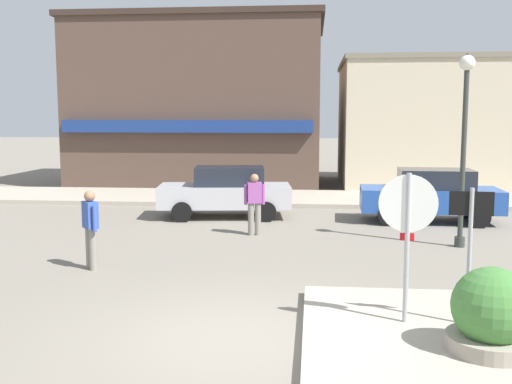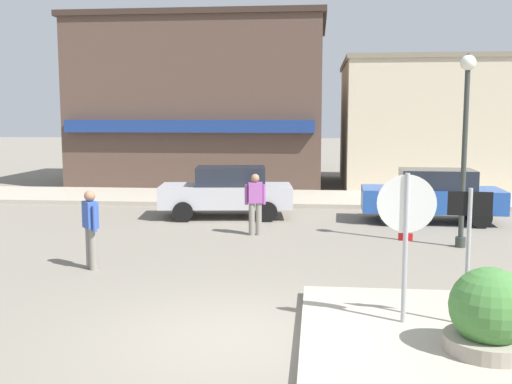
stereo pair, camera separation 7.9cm
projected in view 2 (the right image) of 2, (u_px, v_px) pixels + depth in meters
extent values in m
plane|color=gray|center=(236.00, 338.00, 8.36)|extent=(160.00, 160.00, 0.00)
cube|color=#A89E8C|center=(287.00, 198.00, 22.26)|extent=(80.00, 4.00, 0.15)
cylinder|color=#9E9EA3|center=(405.00, 254.00, 8.47)|extent=(0.07, 0.07, 2.30)
cylinder|color=red|center=(406.00, 203.00, 8.40)|extent=(0.76, 0.09, 0.76)
cylinder|color=white|center=(407.00, 204.00, 8.38)|extent=(0.82, 0.10, 0.82)
cube|color=red|center=(405.00, 237.00, 8.45)|extent=(0.20, 0.03, 0.11)
cylinder|color=#9E9EA3|center=(468.00, 262.00, 8.39)|extent=(0.06, 0.06, 2.10)
cube|color=black|center=(470.00, 204.00, 8.29)|extent=(0.60, 0.08, 0.34)
cube|color=white|center=(470.00, 204.00, 8.30)|extent=(0.54, 0.07, 0.29)
cube|color=black|center=(470.00, 204.00, 8.31)|extent=(0.34, 0.04, 0.08)
cylinder|color=gray|center=(488.00, 349.00, 7.51)|extent=(1.10, 1.10, 0.35)
sphere|color=#427A38|center=(490.00, 307.00, 7.45)|extent=(1.00, 1.00, 1.00)
cylinder|color=#333833|center=(464.00, 159.00, 13.97)|extent=(0.12, 0.12, 4.20)
cylinder|color=#333833|center=(460.00, 242.00, 14.22)|extent=(0.24, 0.24, 0.24)
sphere|color=white|center=(468.00, 63.00, 13.70)|extent=(0.36, 0.36, 0.36)
cone|color=#333833|center=(468.00, 56.00, 13.68)|extent=(0.32, 0.32, 0.18)
cube|color=#B7B7BC|center=(226.00, 196.00, 18.41)|extent=(4.17, 2.15, 0.66)
cube|color=#1E232D|center=(231.00, 176.00, 18.33)|extent=(2.23, 1.63, 0.56)
cylinder|color=black|center=(183.00, 212.00, 17.59)|extent=(0.62, 0.25, 0.60)
cylinder|color=black|center=(189.00, 204.00, 19.28)|extent=(0.62, 0.25, 0.60)
cylinder|color=black|center=(267.00, 212.00, 17.63)|extent=(0.62, 0.25, 0.60)
cylinder|color=black|center=(265.00, 203.00, 19.32)|extent=(0.62, 0.25, 0.60)
cube|color=#234C9E|center=(431.00, 199.00, 17.56)|extent=(4.06, 1.85, 0.66)
cube|color=#1E232D|center=(437.00, 179.00, 17.46)|extent=(2.13, 1.47, 0.56)
cylinder|color=black|center=(390.00, 216.00, 16.94)|extent=(0.61, 0.20, 0.60)
cylinder|color=black|center=(385.00, 207.00, 18.61)|extent=(0.61, 0.20, 0.60)
cylinder|color=black|center=(481.00, 218.00, 16.60)|extent=(0.61, 0.20, 0.60)
cylinder|color=black|center=(468.00, 208.00, 18.27)|extent=(0.61, 0.20, 0.60)
cylinder|color=gray|center=(259.00, 219.00, 15.64)|extent=(0.16, 0.16, 0.85)
cylinder|color=gray|center=(252.00, 219.00, 15.62)|extent=(0.16, 0.16, 0.85)
cube|color=#994C99|center=(255.00, 193.00, 15.55)|extent=(0.40, 0.29, 0.54)
sphere|color=#9E7051|center=(255.00, 178.00, 15.50)|extent=(0.22, 0.22, 0.22)
cylinder|color=#994C99|center=(264.00, 194.00, 15.58)|extent=(0.11, 0.11, 0.52)
cylinder|color=#994C99|center=(246.00, 195.00, 15.53)|extent=(0.11, 0.11, 0.52)
cylinder|color=gray|center=(90.00, 248.00, 12.21)|extent=(0.16, 0.16, 0.85)
cylinder|color=gray|center=(93.00, 249.00, 12.07)|extent=(0.16, 0.16, 0.85)
cube|color=#3351A8|center=(90.00, 215.00, 12.06)|extent=(0.40, 0.42, 0.54)
sphere|color=#9E7051|center=(90.00, 196.00, 12.01)|extent=(0.22, 0.22, 0.22)
cylinder|color=#3351A8|center=(86.00, 216.00, 12.25)|extent=(0.13, 0.13, 0.52)
cylinder|color=#3351A8|center=(95.00, 219.00, 11.88)|extent=(0.13, 0.13, 0.52)
cube|color=brown|center=(205.00, 106.00, 27.78)|extent=(10.78, 7.23, 7.15)
cube|color=navy|center=(188.00, 126.00, 24.17)|extent=(10.24, 0.40, 0.50)
cube|color=#352721|center=(204.00, 25.00, 27.32)|extent=(11.10, 7.45, 0.24)
cube|color=beige|center=(438.00, 126.00, 26.84)|extent=(8.39, 7.44, 5.34)
cube|color=gray|center=(440.00, 63.00, 26.49)|extent=(8.56, 7.59, 0.20)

